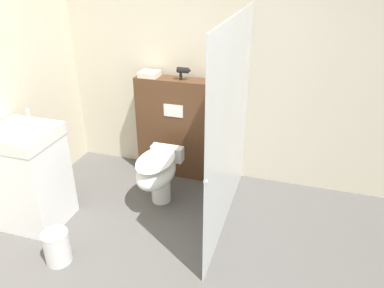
{
  "coord_description": "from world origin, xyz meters",
  "views": [
    {
      "loc": [
        1.18,
        -1.81,
        2.36
      ],
      "look_at": [
        0.25,
        1.21,
        0.76
      ],
      "focal_mm": 35.0,
      "sensor_mm": 36.0,
      "label": 1
    }
  ],
  "objects_px": {
    "hair_drier": "(183,71)",
    "waste_bin": "(57,247)",
    "toilet": "(158,172)",
    "sink_vanity": "(30,177)"
  },
  "relations": [
    {
      "from": "hair_drier",
      "to": "sink_vanity",
      "type": "bearing_deg",
      "value": -131.67
    },
    {
      "from": "waste_bin",
      "to": "sink_vanity",
      "type": "bearing_deg",
      "value": 140.76
    },
    {
      "from": "toilet",
      "to": "hair_drier",
      "type": "bearing_deg",
      "value": 83.32
    },
    {
      "from": "toilet",
      "to": "hair_drier",
      "type": "xyz_separation_m",
      "value": [
        0.07,
        0.63,
        0.89
      ]
    },
    {
      "from": "toilet",
      "to": "sink_vanity",
      "type": "xyz_separation_m",
      "value": [
        -1.04,
        -0.61,
        0.12
      ]
    },
    {
      "from": "hair_drier",
      "to": "waste_bin",
      "type": "bearing_deg",
      "value": -109.36
    },
    {
      "from": "sink_vanity",
      "to": "toilet",
      "type": "bearing_deg",
      "value": 30.62
    },
    {
      "from": "hair_drier",
      "to": "toilet",
      "type": "bearing_deg",
      "value": -96.68
    },
    {
      "from": "toilet",
      "to": "sink_vanity",
      "type": "bearing_deg",
      "value": -149.38
    },
    {
      "from": "hair_drier",
      "to": "waste_bin",
      "type": "relative_size",
      "value": 0.51
    }
  ]
}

